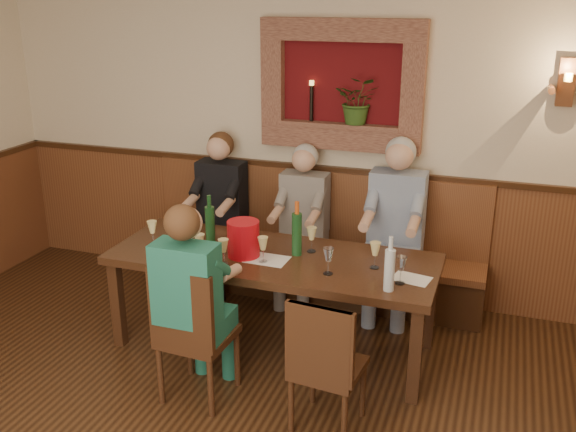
% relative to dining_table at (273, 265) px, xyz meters
% --- Properties ---
extents(room_shell, '(6.04, 6.04, 2.82)m').
position_rel_dining_table_xyz_m(room_shell, '(0.00, -1.85, 1.21)').
color(room_shell, beige).
rests_on(room_shell, ground).
extents(wainscoting, '(6.02, 6.02, 1.15)m').
position_rel_dining_table_xyz_m(wainscoting, '(0.00, -1.85, -0.09)').
color(wainscoting, brown).
rests_on(wainscoting, ground).
extents(wall_niche, '(1.36, 0.30, 1.06)m').
position_rel_dining_table_xyz_m(wall_niche, '(0.24, 1.09, 1.13)').
color(wall_niche, '#550C0F').
rests_on(wall_niche, ground).
extents(wall_sconce, '(0.25, 0.20, 0.35)m').
position_rel_dining_table_xyz_m(wall_sconce, '(1.90, 1.08, 1.27)').
color(wall_sconce, brown).
rests_on(wall_sconce, ground).
extents(dining_table, '(2.40, 0.90, 0.75)m').
position_rel_dining_table_xyz_m(dining_table, '(0.00, 0.00, 0.00)').
color(dining_table, '#321C0F').
rests_on(dining_table, ground).
extents(bench, '(3.00, 0.45, 1.11)m').
position_rel_dining_table_xyz_m(bench, '(0.00, 0.94, -0.35)').
color(bench, '#381E0F').
rests_on(bench, ground).
extents(chair_near_left, '(0.46, 0.46, 0.98)m').
position_rel_dining_table_xyz_m(chair_near_left, '(-0.25, -0.77, -0.39)').
color(chair_near_left, '#321C0F').
rests_on(chair_near_left, ground).
extents(chair_near_right, '(0.44, 0.44, 0.91)m').
position_rel_dining_table_xyz_m(chair_near_right, '(0.65, -0.80, -0.41)').
color(chair_near_right, '#321C0F').
rests_on(chair_near_right, ground).
extents(person_bench_left, '(0.42, 0.52, 1.43)m').
position_rel_dining_table_xyz_m(person_bench_left, '(-0.83, 0.84, -0.09)').
color(person_bench_left, black).
rests_on(person_bench_left, ground).
extents(person_bench_mid, '(0.40, 0.49, 1.38)m').
position_rel_dining_table_xyz_m(person_bench_mid, '(-0.05, 0.84, -0.11)').
color(person_bench_mid, '#595452').
rests_on(person_bench_mid, ground).
extents(person_bench_right, '(0.45, 0.55, 1.49)m').
position_rel_dining_table_xyz_m(person_bench_right, '(0.74, 0.84, -0.05)').
color(person_bench_right, navy).
rests_on(person_bench_right, ground).
extents(person_chair_front, '(0.40, 0.50, 1.39)m').
position_rel_dining_table_xyz_m(person_chair_front, '(-0.25, -0.78, -0.10)').
color(person_chair_front, '#1A5C5C').
rests_on(person_chair_front, ground).
extents(spittoon_bucket, '(0.31, 0.31, 0.27)m').
position_rel_dining_table_xyz_m(spittoon_bucket, '(-0.20, -0.08, 0.21)').
color(spittoon_bucket, red).
rests_on(spittoon_bucket, dining_table).
extents(wine_bottle_green_a, '(0.09, 0.09, 0.41)m').
position_rel_dining_table_xyz_m(wine_bottle_green_a, '(0.16, 0.07, 0.24)').
color(wine_bottle_green_a, '#19471E').
rests_on(wine_bottle_green_a, dining_table).
extents(wine_bottle_green_b, '(0.08, 0.08, 0.39)m').
position_rel_dining_table_xyz_m(wine_bottle_green_b, '(-0.52, 0.04, 0.24)').
color(wine_bottle_green_b, '#19471E').
rests_on(wine_bottle_green_b, dining_table).
extents(water_bottle, '(0.07, 0.07, 0.37)m').
position_rel_dining_table_xyz_m(water_bottle, '(0.91, -0.30, 0.23)').
color(water_bottle, silver).
rests_on(water_bottle, dining_table).
extents(tasting_sheet_a, '(0.31, 0.22, 0.00)m').
position_rel_dining_table_xyz_m(tasting_sheet_a, '(-0.71, -0.18, 0.08)').
color(tasting_sheet_a, white).
rests_on(tasting_sheet_a, dining_table).
extents(tasting_sheet_b, '(0.31, 0.22, 0.00)m').
position_rel_dining_table_xyz_m(tasting_sheet_b, '(-0.01, -0.09, 0.08)').
color(tasting_sheet_b, white).
rests_on(tasting_sheet_b, dining_table).
extents(tasting_sheet_c, '(0.28, 0.22, 0.00)m').
position_rel_dining_table_xyz_m(tasting_sheet_c, '(1.02, -0.08, 0.08)').
color(tasting_sheet_c, white).
rests_on(tasting_sheet_c, dining_table).
extents(tasting_sheet_d, '(0.27, 0.21, 0.00)m').
position_rel_dining_table_xyz_m(tasting_sheet_d, '(-0.46, -0.28, 0.08)').
color(tasting_sheet_d, white).
rests_on(tasting_sheet_d, dining_table).
extents(wine_glass_0, '(0.08, 0.08, 0.19)m').
position_rel_dining_table_xyz_m(wine_glass_0, '(-0.94, -0.10, 0.17)').
color(wine_glass_0, '#E7D68A').
rests_on(wine_glass_0, dining_table).
extents(wine_glass_1, '(0.08, 0.08, 0.19)m').
position_rel_dining_table_xyz_m(wine_glass_1, '(0.75, 0.02, 0.17)').
color(wine_glass_1, '#E7D68A').
rests_on(wine_glass_1, dining_table).
extents(wine_glass_2, '(0.08, 0.08, 0.19)m').
position_rel_dining_table_xyz_m(wine_glass_2, '(-0.02, -0.14, 0.17)').
color(wine_glass_2, '#E7D68A').
rests_on(wine_glass_2, dining_table).
extents(wine_glass_3, '(0.08, 0.08, 0.19)m').
position_rel_dining_table_xyz_m(wine_glass_3, '(-0.27, -0.27, 0.17)').
color(wine_glass_3, '#E7D68A').
rests_on(wine_glass_3, dining_table).
extents(wine_glass_4, '(0.08, 0.08, 0.19)m').
position_rel_dining_table_xyz_m(wine_glass_4, '(0.25, 0.16, 0.17)').
color(wine_glass_4, '#E7D68A').
rests_on(wine_glass_4, dining_table).
extents(wine_glass_5, '(0.08, 0.08, 0.19)m').
position_rel_dining_table_xyz_m(wine_glass_5, '(-0.47, -0.24, 0.17)').
color(wine_glass_5, '#E7D68A').
rests_on(wine_glass_5, dining_table).
extents(wine_glass_6, '(0.08, 0.08, 0.19)m').
position_rel_dining_table_xyz_m(wine_glass_6, '(0.96, -0.18, 0.17)').
color(wine_glass_6, white).
rests_on(wine_glass_6, dining_table).
extents(wine_glass_7, '(0.08, 0.08, 0.19)m').
position_rel_dining_table_xyz_m(wine_glass_7, '(-0.29, 0.07, 0.17)').
color(wine_glass_7, white).
rests_on(wine_glass_7, dining_table).
extents(wine_glass_8, '(0.08, 0.08, 0.19)m').
position_rel_dining_table_xyz_m(wine_glass_8, '(0.47, -0.19, 0.17)').
color(wine_glass_8, white).
rests_on(wine_glass_8, dining_table).
extents(wine_glass_9, '(0.08, 0.08, 0.19)m').
position_rel_dining_table_xyz_m(wine_glass_9, '(-0.78, 0.09, 0.17)').
color(wine_glass_9, white).
rests_on(wine_glass_9, dining_table).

